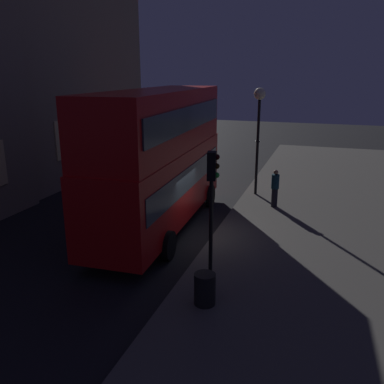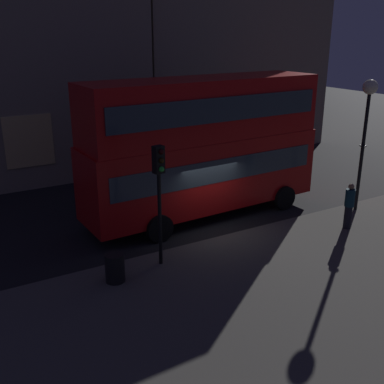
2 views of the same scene
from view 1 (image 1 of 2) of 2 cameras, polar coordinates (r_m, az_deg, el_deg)
The scene contains 8 objects.
ground_plane at distance 16.36m, azimuth -0.25°, elevation -6.15°, with size 80.00×80.00×0.00m, color black.
sidewalk_slab at distance 15.64m, azimuth 20.67°, elevation -8.14°, with size 44.00×9.90×0.12m, color #4C4944.
building_plain_facade at distance 28.99m, azimuth -21.65°, elevation 20.58°, with size 12.57×9.13×17.88m.
double_decker_bus at distance 16.37m, azimuth -4.52°, elevation 5.23°, with size 10.12×3.11×5.61m.
traffic_light_near_kerb at distance 12.19m, azimuth 2.80°, elevation 0.53°, with size 0.36×0.38×3.92m.
street_lamp at distance 20.97m, azimuth 9.28°, elevation 10.87°, with size 0.58×0.58×5.40m.
pedestrian at distance 19.60m, azimuth 11.44°, elevation 0.56°, with size 0.36×0.36×1.79m.
litter_bin at distance 11.52m, azimuth 1.79°, elevation -13.29°, with size 0.59×0.59×0.90m, color black.
Camera 1 is at (-14.32, -4.84, 6.26)m, focal length 38.45 mm.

